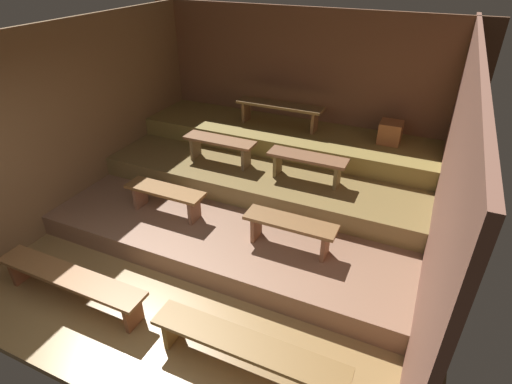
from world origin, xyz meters
TOP-DOWN VIEW (x-y plane):
  - ground at (0.00, 2.45)m, footprint 5.76×5.70m
  - wall_back at (0.00, 4.93)m, footprint 5.76×0.06m
  - wall_left at (-2.51, 2.45)m, footprint 0.06×5.70m
  - wall_right at (2.51, 2.45)m, footprint 0.06×5.70m
  - platform_lower at (0.00, 3.06)m, footprint 4.96×3.67m
  - platform_middle at (0.00, 3.75)m, footprint 4.96×2.30m
  - platform_upper at (0.00, 4.30)m, footprint 4.96×1.20m
  - bench_floor_left at (-1.11, 0.43)m, footprint 1.95×0.32m
  - bench_floor_right at (1.11, 0.43)m, footprint 1.95×0.32m
  - bench_lower_left at (-0.92, 2.05)m, footprint 1.15×0.32m
  - bench_lower_right at (0.92, 2.05)m, footprint 1.15×0.32m
  - bench_middle_left at (-0.72, 3.26)m, footprint 1.15×0.32m
  - bench_middle_right at (0.72, 3.26)m, footprint 1.15×0.32m
  - bench_upper_center at (-0.16, 4.37)m, footprint 1.49×0.32m
  - wooden_crate_upper at (1.67, 4.46)m, footprint 0.34×0.34m

SIDE VIEW (x-z plane):
  - ground at x=0.00m, z-range -0.08..0.00m
  - platform_lower at x=0.00m, z-range 0.00..0.30m
  - bench_floor_left at x=-1.11m, z-range 0.13..0.52m
  - bench_floor_right at x=1.11m, z-range 0.13..0.52m
  - platform_middle at x=0.00m, z-range 0.30..0.59m
  - bench_lower_left at x=-0.92m, z-range 0.40..0.80m
  - bench_lower_right at x=0.92m, z-range 0.40..0.80m
  - platform_upper at x=0.00m, z-range 0.59..0.89m
  - bench_middle_left at x=-0.72m, z-range 0.70..1.09m
  - bench_middle_right at x=0.72m, z-range 0.70..1.09m
  - wooden_crate_upper at x=1.67m, z-range 0.89..1.23m
  - bench_upper_center at x=-0.16m, z-range 1.01..1.40m
  - wall_back at x=0.00m, z-range 0.00..2.74m
  - wall_left at x=-2.51m, z-range 0.00..2.74m
  - wall_right at x=2.51m, z-range 0.00..2.74m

